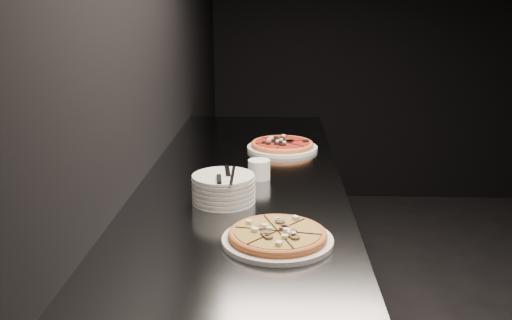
{
  "coord_description": "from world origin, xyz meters",
  "views": [
    {
      "loc": [
        -2.0,
        -1.97,
        1.57
      ],
      "look_at": [
        -2.08,
        0.09,
        0.98
      ],
      "focal_mm": 40.0,
      "sensor_mm": 36.0,
      "label": 1
    }
  ],
  "objects_px": {
    "cutlery": "(225,176)",
    "ramekin": "(259,169)",
    "pizza_mushroom": "(278,236)",
    "plate_stack": "(224,188)",
    "pizza_tomato": "(282,145)",
    "counter": "(242,296)"
  },
  "relations": [
    {
      "from": "pizza_tomato",
      "to": "ramekin",
      "type": "height_order",
      "value": "ramekin"
    },
    {
      "from": "counter",
      "to": "ramekin",
      "type": "height_order",
      "value": "ramekin"
    },
    {
      "from": "plate_stack",
      "to": "ramekin",
      "type": "xyz_separation_m",
      "value": [
        0.11,
        0.26,
        -0.01
      ]
    },
    {
      "from": "counter",
      "to": "cutlery",
      "type": "distance_m",
      "value": 0.6
    },
    {
      "from": "pizza_mushroom",
      "to": "pizza_tomato",
      "type": "distance_m",
      "value": 1.01
    },
    {
      "from": "plate_stack",
      "to": "cutlery",
      "type": "bearing_deg",
      "value": -62.38
    },
    {
      "from": "pizza_tomato",
      "to": "pizza_mushroom",
      "type": "bearing_deg",
      "value": -91.11
    },
    {
      "from": "pizza_mushroom",
      "to": "cutlery",
      "type": "height_order",
      "value": "cutlery"
    },
    {
      "from": "cutlery",
      "to": "plate_stack",
      "type": "bearing_deg",
      "value": 110.17
    },
    {
      "from": "pizza_mushroom",
      "to": "pizza_tomato",
      "type": "bearing_deg",
      "value": 88.89
    },
    {
      "from": "pizza_mushroom",
      "to": "plate_stack",
      "type": "xyz_separation_m",
      "value": [
        -0.18,
        0.32,
        0.03
      ]
    },
    {
      "from": "plate_stack",
      "to": "cutlery",
      "type": "height_order",
      "value": "cutlery"
    },
    {
      "from": "pizza_tomato",
      "to": "cutlery",
      "type": "distance_m",
      "value": 0.73
    },
    {
      "from": "cutlery",
      "to": "ramekin",
      "type": "height_order",
      "value": "cutlery"
    },
    {
      "from": "cutlery",
      "to": "ramekin",
      "type": "xyz_separation_m",
      "value": [
        0.1,
        0.27,
        -0.06
      ]
    },
    {
      "from": "plate_stack",
      "to": "cutlery",
      "type": "xyz_separation_m",
      "value": [
        0.01,
        -0.02,
        0.05
      ]
    },
    {
      "from": "pizza_mushroom",
      "to": "pizza_tomato",
      "type": "height_order",
      "value": "same"
    },
    {
      "from": "pizza_mushroom",
      "to": "cutlery",
      "type": "distance_m",
      "value": 0.36
    },
    {
      "from": "pizza_tomato",
      "to": "plate_stack",
      "type": "relative_size",
      "value": 1.71
    },
    {
      "from": "plate_stack",
      "to": "pizza_tomato",
      "type": "bearing_deg",
      "value": 73.87
    },
    {
      "from": "pizza_mushroom",
      "to": "cutlery",
      "type": "xyz_separation_m",
      "value": [
        -0.17,
        0.31,
        0.08
      ]
    },
    {
      "from": "ramekin",
      "to": "cutlery",
      "type": "bearing_deg",
      "value": -110.31
    }
  ]
}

